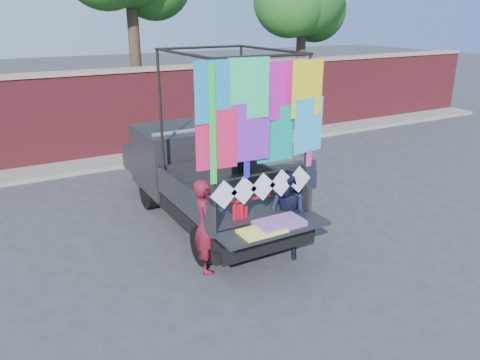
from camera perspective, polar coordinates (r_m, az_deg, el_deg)
ground at (r=8.71m, az=-1.07°, el=-8.45°), size 90.00×90.00×0.00m
brick_wall at (r=14.51m, az=-14.55°, el=7.96°), size 30.00×0.45×2.61m
curb at (r=14.16m, az=-13.35°, el=2.48°), size 30.00×1.20×0.12m
pickup_truck at (r=10.08m, az=-5.63°, el=0.96°), size 2.23×5.61×3.53m
woman at (r=7.73m, az=-4.23°, el=-5.59°), size 0.54×0.68×1.62m
man at (r=8.18m, az=5.80°, el=-4.34°), size 0.80×0.91×1.58m
streamer_bundle at (r=7.79m, az=0.39°, el=-3.71°), size 0.85×0.09×0.59m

